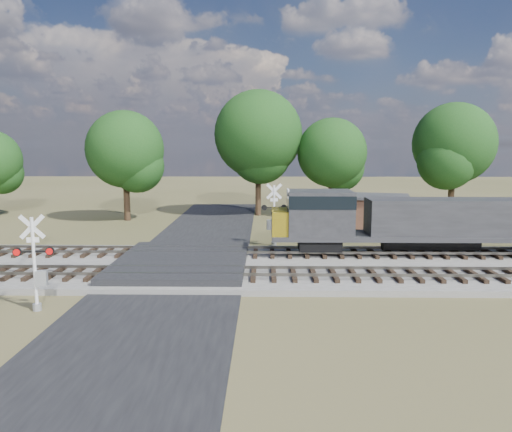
{
  "coord_description": "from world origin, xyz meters",
  "views": [
    {
      "loc": [
        4.55,
        -26.2,
        6.8
      ],
      "look_at": [
        4.05,
        2.0,
        2.75
      ],
      "focal_mm": 35.0,
      "sensor_mm": 36.0,
      "label": 1
    }
  ],
  "objects": [
    {
      "name": "ballast_bed",
      "position": [
        10.0,
        0.5,
        0.15
      ],
      "size": [
        140.0,
        10.0,
        0.3
      ],
      "primitive_type": "cube",
      "color": "gray",
      "rests_on": "ground"
    },
    {
      "name": "ground",
      "position": [
        0.0,
        0.0,
        0.0
      ],
      "size": [
        160.0,
        160.0,
        0.0
      ],
      "primitive_type": "plane",
      "color": "#484726",
      "rests_on": "ground"
    },
    {
      "name": "track_far",
      "position": [
        3.12,
        3.0,
        0.41
      ],
      "size": [
        140.0,
        2.6,
        0.33
      ],
      "color": "black",
      "rests_on": "ballast_bed"
    },
    {
      "name": "track_near",
      "position": [
        3.12,
        -2.0,
        0.41
      ],
      "size": [
        140.0,
        2.6,
        0.33
      ],
      "color": "black",
      "rests_on": "ballast_bed"
    },
    {
      "name": "crossing_signal_near",
      "position": [
        -4.77,
        -6.52,
        1.67
      ],
      "size": [
        1.61,
        0.4,
        4.02
      ],
      "rotation": [
        0.0,
        0.0,
        0.16
      ],
      "color": "silver",
      "rests_on": "ground"
    },
    {
      "name": "road",
      "position": [
        0.0,
        0.0,
        0.04
      ],
      "size": [
        7.0,
        60.0,
        0.08
      ],
      "primitive_type": "cube",
      "color": "black",
      "rests_on": "ground"
    },
    {
      "name": "treeline",
      "position": [
        7.82,
        20.64,
        6.43
      ],
      "size": [
        74.59,
        11.08,
        11.93
      ],
      "color": "black",
      "rests_on": "ground"
    },
    {
      "name": "crossing_panel",
      "position": [
        0.0,
        0.5,
        0.32
      ],
      "size": [
        7.0,
        9.0,
        0.62
      ],
      "primitive_type": "cube",
      "color": "#262628",
      "rests_on": "ground"
    },
    {
      "name": "crossing_signal_far",
      "position": [
        5.08,
        6.96,
        1.76
      ],
      "size": [
        1.7,
        0.41,
        4.23
      ],
      "rotation": [
        0.0,
        0.0,
        3.29
      ],
      "color": "silver",
      "rests_on": "ground"
    },
    {
      "name": "equipment_shed",
      "position": [
        13.38,
        11.91,
        1.49
      ],
      "size": [
        5.19,
        5.19,
        2.95
      ],
      "rotation": [
        0.0,
        0.0,
        -0.23
      ],
      "color": "#4A2E1F",
      "rests_on": "ground"
    }
  ]
}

